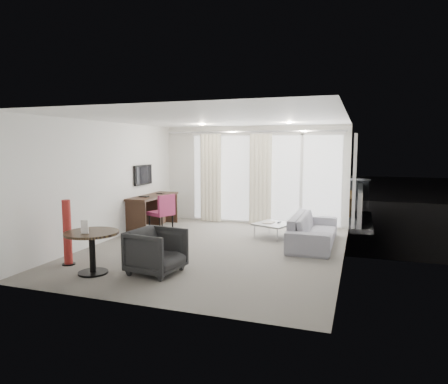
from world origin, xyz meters
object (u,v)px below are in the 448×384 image
(tub_armchair, at_px, (156,251))
(sofa, at_px, (313,230))
(coffee_table, at_px, (273,230))
(round_table, at_px, (92,253))
(red_lamp, at_px, (67,233))
(desk, at_px, (153,212))
(rattan_chair_b, at_px, (340,204))
(rattan_chair_a, at_px, (281,203))
(desk_chair, at_px, (161,214))

(tub_armchair, distance_m, sofa, 3.55)
(coffee_table, height_order, sofa, sofa)
(round_table, height_order, red_lamp, red_lamp)
(round_table, distance_m, coffee_table, 4.16)
(round_table, bearing_deg, desk, 103.55)
(round_table, xyz_separation_m, coffee_table, (2.24, 3.50, -0.18))
(rattan_chair_b, bearing_deg, round_table, -97.28)
(tub_armchair, height_order, coffee_table, tub_armchair)
(desk, distance_m, coffee_table, 3.11)
(tub_armchair, relative_size, sofa, 0.37)
(desk, distance_m, sofa, 4.07)
(coffee_table, bearing_deg, sofa, -21.39)
(tub_armchair, height_order, sofa, tub_armchair)
(round_table, relative_size, coffee_table, 1.19)
(sofa, xyz_separation_m, rattan_chair_b, (0.37, 3.54, 0.08))
(sofa, bearing_deg, round_table, 134.55)
(round_table, height_order, rattan_chair_a, rattan_chair_a)
(desk_chair, relative_size, sofa, 0.43)
(desk, bearing_deg, coffee_table, -1.28)
(coffee_table, relative_size, rattan_chair_a, 0.89)
(coffee_table, bearing_deg, tub_armchair, -111.98)
(round_table, relative_size, tub_armchair, 1.08)
(red_lamp, relative_size, rattan_chair_a, 1.39)
(desk, height_order, rattan_chair_a, desk)
(tub_armchair, bearing_deg, desk_chair, 33.43)
(sofa, distance_m, rattan_chair_a, 3.34)
(red_lamp, bearing_deg, round_table, -20.71)
(tub_armchair, xyz_separation_m, rattan_chair_b, (2.57, 6.32, 0.03))
(round_table, xyz_separation_m, rattan_chair_a, (1.89, 6.21, 0.06))
(red_lamp, height_order, tub_armchair, red_lamp)
(rattan_chair_b, bearing_deg, desk_chair, -116.81)
(rattan_chair_a, distance_m, rattan_chair_b, 1.72)
(desk_chair, distance_m, round_table, 3.10)
(desk, height_order, sofa, desk)
(round_table, xyz_separation_m, red_lamp, (-0.72, 0.27, 0.23))
(desk, xyz_separation_m, coffee_table, (3.10, -0.07, -0.25))
(coffee_table, distance_m, rattan_chair_b, 3.44)
(desk, distance_m, red_lamp, 3.30)
(red_lamp, bearing_deg, desk_chair, 83.18)
(round_table, relative_size, rattan_chair_a, 1.05)
(desk, height_order, tub_armchair, desk)
(tub_armchair, height_order, rattan_chair_b, rattan_chair_b)
(desk_chair, xyz_separation_m, rattan_chair_b, (3.93, 3.60, -0.08))
(round_table, relative_size, rattan_chair_b, 1.10)
(desk, bearing_deg, sofa, -6.17)
(desk, relative_size, desk_chair, 1.88)
(sofa, bearing_deg, rattan_chair_a, 22.79)
(coffee_table, relative_size, rattan_chair_b, 0.93)
(desk_chair, height_order, rattan_chair_b, desk_chair)
(desk, relative_size, rattan_chair_a, 2.16)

